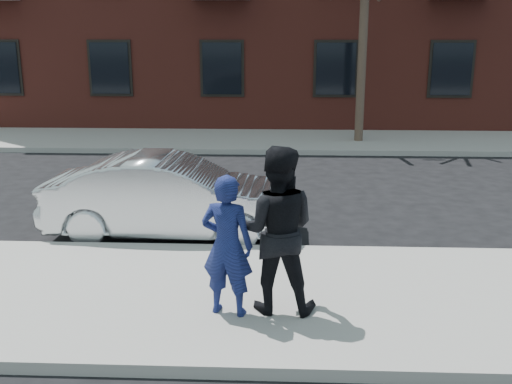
{
  "coord_description": "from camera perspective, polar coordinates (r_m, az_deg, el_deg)",
  "views": [
    {
      "loc": [
        2.13,
        -7.4,
        3.48
      ],
      "look_at": [
        1.79,
        0.4,
        1.35
      ],
      "focal_mm": 42.0,
      "sensor_mm": 36.0,
      "label": 1
    }
  ],
  "objects": [
    {
      "name": "near_sidewalk",
      "position": [
        8.2,
        -12.99,
        -9.72
      ],
      "size": [
        50.0,
        3.5,
        0.15
      ],
      "primitive_type": "cube",
      "color": "#989690",
      "rests_on": "ground"
    },
    {
      "name": "ground",
      "position": [
        8.45,
        -12.52,
        -9.47
      ],
      "size": [
        100.0,
        100.0,
        0.0
      ],
      "primitive_type": "plane",
      "color": "black",
      "rests_on": "ground"
    },
    {
      "name": "near_curb",
      "position": [
        9.81,
        -10.25,
        -5.32
      ],
      "size": [
        50.0,
        0.1,
        0.15
      ],
      "primitive_type": "cube",
      "color": "#999691",
      "rests_on": "ground"
    },
    {
      "name": "silver_sedan",
      "position": [
        10.34,
        -8.05,
        -0.48
      ],
      "size": [
        4.3,
        1.59,
        1.41
      ],
      "primitive_type": "imported",
      "rotation": [
        0.0,
        0.0,
        1.55
      ],
      "color": "#B7BABF",
      "rests_on": "ground"
    },
    {
      "name": "man_peacoat",
      "position": [
        7.14,
        1.97,
        -3.63
      ],
      "size": [
        1.04,
        0.83,
        2.04
      ],
      "rotation": [
        0.0,
        0.0,
        3.08
      ],
      "color": "black",
      "rests_on": "near_sidewalk"
    },
    {
      "name": "far_curb",
      "position": [
        17.32,
        -4.63,
        3.87
      ],
      "size": [
        50.0,
        0.1,
        0.15
      ],
      "primitive_type": "cube",
      "color": "#999691",
      "rests_on": "ground"
    },
    {
      "name": "far_sidewalk",
      "position": [
        19.07,
        -3.97,
        4.94
      ],
      "size": [
        50.0,
        3.5,
        0.15
      ],
      "primitive_type": "cube",
      "color": "#989690",
      "rests_on": "ground"
    },
    {
      "name": "man_hoodie",
      "position": [
        7.1,
        -2.77,
        -5.11
      ],
      "size": [
        0.71,
        0.57,
        1.73
      ],
      "rotation": [
        0.0,
        0.0,
        2.91
      ],
      "color": "navy",
      "rests_on": "near_sidewalk"
    }
  ]
}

